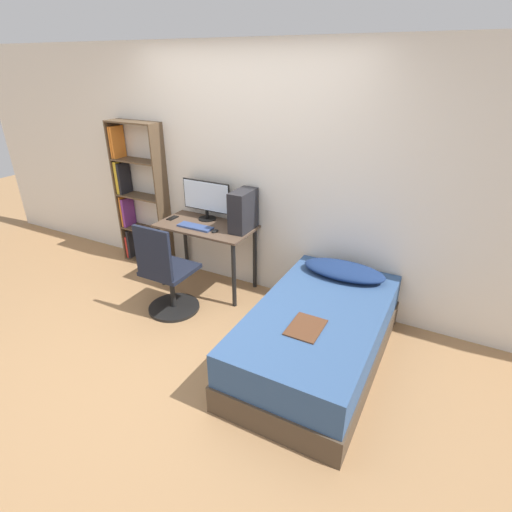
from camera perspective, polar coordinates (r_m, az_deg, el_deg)
ground_plane at (r=3.68m, az=-12.19°, el=-13.39°), size 14.00×14.00×0.00m
wall_back at (r=4.18m, az=-1.08°, el=11.45°), size 8.00×0.05×2.50m
desk at (r=4.33m, az=-7.10°, el=2.86°), size 1.04×0.55×0.74m
bookshelf at (r=5.05m, az=-16.84°, el=8.25°), size 0.66×0.22×1.71m
office_chair at (r=4.02m, az=-12.59°, el=-3.27°), size 0.52×0.52×0.97m
bed at (r=3.41m, az=8.74°, el=-11.24°), size 1.00×1.80×0.51m
pillow at (r=3.77m, az=12.43°, el=-2.02°), size 0.76×0.36×0.11m
magazine at (r=3.04m, az=7.13°, el=-10.09°), size 0.24×0.32×0.01m
monitor at (r=4.37m, az=-7.12°, el=8.19°), size 0.58×0.20×0.43m
keyboard at (r=4.22m, az=-8.67°, el=4.15°), size 0.39×0.13×0.02m
pc_tower at (r=4.06m, az=-1.84°, el=6.50°), size 0.17×0.35×0.42m
mouse at (r=4.09m, az=-5.89°, el=3.58°), size 0.06×0.09×0.02m
phone at (r=4.53m, az=-11.84°, el=5.35°), size 0.07×0.14×0.01m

